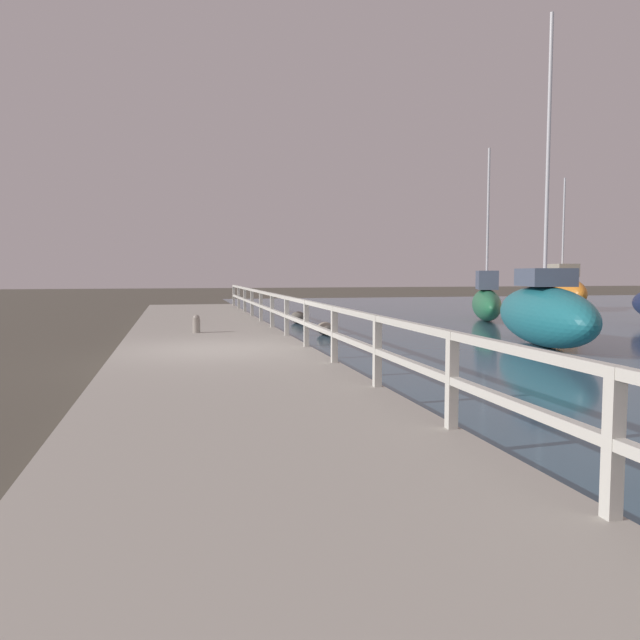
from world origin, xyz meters
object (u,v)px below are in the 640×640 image
mooring_bollard (196,324)px  sailboat_teal (544,313)px  sailboat_orange (562,291)px  sailboat_green (486,301)px

mooring_bollard → sailboat_teal: bearing=-17.2°
sailboat_teal → sailboat_orange: size_ratio=1.26×
sailboat_teal → sailboat_green: size_ratio=1.24×
sailboat_orange → sailboat_green: sailboat_green is taller
mooring_bollard → sailboat_orange: size_ratio=0.07×
sailboat_teal → sailboat_green: bearing=85.4°
sailboat_teal → sailboat_orange: 16.22m
sailboat_teal → sailboat_green: 8.21m
mooring_bollard → sailboat_orange: bearing=30.9°
mooring_bollard → sailboat_orange: 20.68m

